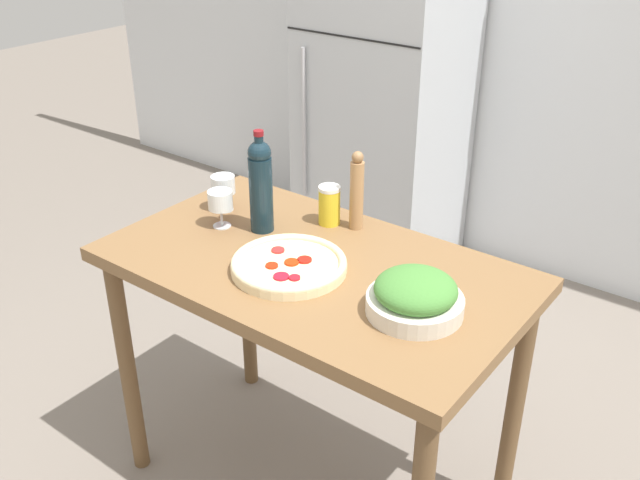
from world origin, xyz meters
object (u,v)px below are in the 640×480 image
wine_bottle (261,184)px  wine_glass_far (223,186)px  salt_canister (329,205)px  homemade_pizza (289,265)px  wine_glass_near (220,202)px  pepper_mill (357,192)px  salad_bowl (415,296)px  refrigerator (384,102)px

wine_bottle → wine_glass_far: (-0.20, 0.03, -0.07)m
salt_canister → homemade_pizza: bearing=-74.3°
wine_glass_far → homemade_pizza: (0.43, -0.18, -0.07)m
wine_glass_far → wine_glass_near: bearing=-50.2°
pepper_mill → wine_bottle: bearing=-140.4°
wine_glass_near → pepper_mill: size_ratio=0.47×
wine_glass_near → wine_glass_far: bearing=129.8°
pepper_mill → salt_canister: bearing=-163.1°
wine_bottle → salad_bowl: (0.63, -0.12, -0.11)m
wine_glass_near → salad_bowl: bearing=-4.5°
wine_glass_far → pepper_mill: 0.46m
pepper_mill → wine_glass_far: bearing=-159.6°
salad_bowl → salt_canister: salt_canister is taller
refrigerator → pepper_mill: 1.53m
wine_bottle → homemade_pizza: size_ratio=0.99×
wine_bottle → wine_glass_near: bearing=-152.3°
wine_bottle → homemade_pizza: 0.31m
wine_glass_near → salt_canister: salt_canister is taller
refrigerator → wine_bottle: 1.62m
wine_glass_near → pepper_mill: bearing=35.9°
salad_bowl → homemade_pizza: size_ratio=0.76×
salad_bowl → refrigerator: bearing=124.8°
pepper_mill → salt_canister: (-0.09, -0.03, -0.06)m
wine_glass_near → wine_glass_far: same height
refrigerator → salad_bowl: refrigerator is taller
wine_glass_far → pepper_mill: size_ratio=0.47×
wine_bottle → pepper_mill: wine_bottle is taller
refrigerator → pepper_mill: refrigerator is taller
wine_bottle → salt_canister: wine_bottle is taller
wine_glass_far → salt_canister: (0.34, 0.13, -0.02)m
wine_glass_far → homemade_pizza: 0.47m
wine_glass_near → salad_bowl: 0.76m
refrigerator → salad_bowl: (1.14, -1.64, 0.09)m
refrigerator → wine_glass_far: size_ratio=13.95×
wine_bottle → salt_canister: size_ratio=2.55×
refrigerator → salt_canister: (0.65, -1.36, 0.11)m
refrigerator → homemade_pizza: 1.83m
pepper_mill → salt_canister: pepper_mill is taller
salt_canister → wine_glass_far: bearing=-158.8°
wine_bottle → refrigerator: bearing=108.5°
wine_glass_far → salt_canister: size_ratio=0.95×
salad_bowl → wine_bottle: bearing=169.1°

